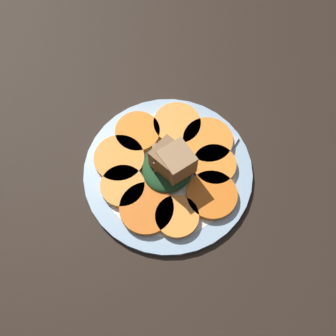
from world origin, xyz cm
name	(u,v)px	position (x,y,z in cm)	size (l,w,h in cm)	color
table_slab	(168,175)	(0.00, 0.00, 1.00)	(120.00, 120.00, 2.00)	black
plate	(168,172)	(0.00, 0.00, 2.52)	(27.39, 27.39, 1.05)	#99B7D1
carrot_slice_0	(212,195)	(-0.94, -8.11, 3.66)	(7.98, 7.98, 1.11)	orange
carrot_slice_1	(214,165)	(3.97, -6.37, 3.66)	(7.02, 7.02, 1.11)	orange
carrot_slice_2	(208,141)	(7.55, -3.59, 3.66)	(8.28, 8.28, 1.11)	orange
carrot_slice_3	(177,124)	(8.11, 2.32, 3.66)	(7.96, 7.96, 1.11)	#F9963A
carrot_slice_4	(138,132)	(3.81, 7.55, 3.66)	(7.47, 7.47, 1.11)	orange
carrot_slice_5	(119,159)	(-1.86, 7.91, 3.66)	(8.18, 8.18, 1.11)	orange
carrot_slice_6	(123,186)	(-5.84, 5.09, 3.66)	(7.00, 7.00, 1.11)	#F99539
carrot_slice_7	(145,208)	(-7.40, 0.36, 3.66)	(8.42, 8.42, 1.11)	orange
carrot_slice_8	(177,217)	(-6.51, -4.77, 3.66)	(6.74, 6.74, 1.11)	#F99438
center_pile	(170,162)	(0.20, -0.33, 6.19)	(8.88, 8.54, 7.09)	#1E4723
fork	(208,184)	(0.66, -6.70, 3.30)	(18.92, 3.19, 0.40)	silver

